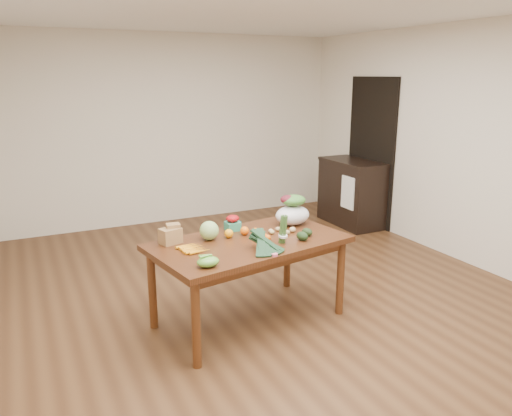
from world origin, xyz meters
name	(u,v)px	position (x,y,z in m)	size (l,w,h in m)	color
floor	(267,295)	(0.00, 0.00, 0.00)	(6.00, 6.00, 0.00)	#56361D
ceiling	(269,5)	(0.00, 0.00, 2.70)	(5.00, 6.00, 0.02)	white
room_walls	(268,161)	(0.00, 0.00, 1.35)	(5.02, 6.02, 2.70)	silver
dining_table	(249,281)	(-0.38, -0.39, 0.38)	(1.65, 0.92, 0.75)	#4C2211
doorway_dark	(371,152)	(2.48, 1.60, 1.05)	(0.02, 1.00, 2.10)	black
cabinet	(351,193)	(2.22, 1.67, 0.47)	(0.52, 1.02, 0.94)	black
dish_towel	(348,193)	(1.96, 1.40, 0.55)	(0.02, 0.28, 0.45)	white
paper_bag	(170,234)	(-1.01, -0.18, 0.83)	(0.23, 0.19, 0.16)	#946742
cabbage	(209,231)	(-0.68, -0.23, 0.83)	(0.17, 0.17, 0.17)	#A5D279
strawberry_basket_a	(232,224)	(-0.39, -0.06, 0.81)	(0.12, 0.12, 0.11)	#B00B12
strawberry_basket_b	(234,223)	(-0.36, -0.02, 0.80)	(0.11, 0.11, 0.10)	red
orange_a	(229,233)	(-0.51, -0.25, 0.79)	(0.08, 0.08, 0.08)	orange
orange_b	(245,231)	(-0.35, -0.24, 0.79)	(0.08, 0.08, 0.08)	#FD630F
orange_c	(256,232)	(-0.29, -0.34, 0.79)	(0.08, 0.08, 0.08)	#FF600F
mandarin_cluster	(261,235)	(-0.28, -0.42, 0.79)	(0.18, 0.18, 0.09)	orange
carrots	(193,248)	(-0.89, -0.41, 0.76)	(0.22, 0.24, 0.03)	orange
snap_pea_bag	(208,262)	(-0.91, -0.81, 0.79)	(0.17, 0.13, 0.08)	#5BA036
kale_bunch	(267,243)	(-0.38, -0.73, 0.83)	(0.32, 0.40, 0.16)	black
asparagus_bundle	(283,229)	(-0.16, -0.59, 0.88)	(0.08, 0.08, 0.25)	#437435
potato_a	(272,232)	(-0.12, -0.33, 0.77)	(0.05, 0.04, 0.04)	tan
potato_b	(287,232)	(-0.01, -0.40, 0.77)	(0.05, 0.04, 0.04)	tan
potato_c	(278,229)	(-0.03, -0.27, 0.77)	(0.05, 0.04, 0.04)	tan
potato_d	(271,231)	(-0.12, -0.29, 0.77)	(0.04, 0.04, 0.04)	#D4C07A
potato_e	(293,230)	(0.07, -0.36, 0.77)	(0.06, 0.05, 0.05)	#D7B57C
avocado_a	(302,236)	(0.03, -0.59, 0.79)	(0.08, 0.12, 0.08)	black
avocado_b	(307,232)	(0.13, -0.51, 0.79)	(0.07, 0.11, 0.07)	black
salad_bag	(293,211)	(0.19, -0.15, 0.88)	(0.34, 0.25, 0.26)	silver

